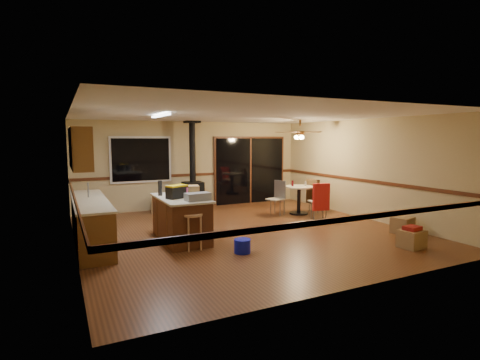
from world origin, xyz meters
TOP-DOWN VIEW (x-y plane):
  - floor at (0.00, 0.00)m, footprint 7.00×7.00m
  - ceiling at (0.00, 0.00)m, footprint 7.00×7.00m
  - wall_back at (0.00, 3.50)m, footprint 7.00×0.00m
  - wall_front at (0.00, -3.50)m, footprint 7.00×0.00m
  - wall_left at (-3.50, 0.00)m, footprint 0.00×7.00m
  - wall_right at (3.50, 0.00)m, footprint 0.00×7.00m
  - chair_rail at (0.00, 0.00)m, footprint 7.00×7.00m
  - window at (-1.60, 3.45)m, footprint 1.72×0.10m
  - sliding_door at (1.90, 3.45)m, footprint 2.52×0.10m
  - lower_cabinets at (-3.20, 0.50)m, footprint 0.60×3.00m
  - countertop at (-3.20, 0.50)m, footprint 0.64×3.04m
  - upper_cabinets at (-3.33, 0.70)m, footprint 0.35×2.00m
  - kitchen_island at (-1.50, 0.00)m, footprint 0.88×1.68m
  - wood_stove at (-0.20, 3.05)m, footprint 0.55×0.50m
  - ceiling_fan at (2.26, 1.19)m, footprint 0.24×0.24m
  - fluorescent_strip at (-1.80, 0.30)m, footprint 0.10×1.20m
  - toolbox_grey at (-1.32, -0.55)m, footprint 0.49×0.30m
  - toolbox_black at (-1.60, -0.10)m, footprint 0.47×0.37m
  - toolbox_yellow_lid at (-1.60, -0.10)m, footprint 0.46×0.37m
  - box_on_island at (-1.18, 0.13)m, footprint 0.29×0.35m
  - bottle_dark at (-1.82, 0.40)m, footprint 0.11×0.11m
  - bottle_pink at (-1.40, -0.10)m, footprint 0.09×0.09m
  - bottle_white at (-1.63, 0.57)m, footprint 0.08×0.08m
  - bar_stool at (-1.50, -0.74)m, footprint 0.44×0.44m
  - blue_bucket at (-0.75, -1.34)m, footprint 0.34×0.34m
  - dining_table at (2.26, 1.19)m, footprint 0.81×0.81m
  - glass_red at (2.11, 1.29)m, footprint 0.07×0.07m
  - glass_cream at (2.44, 1.14)m, footprint 0.06×0.06m
  - chair_left at (1.66, 1.32)m, footprint 0.51×0.50m
  - chair_near at (2.32, 0.31)m, footprint 0.51×0.54m
  - chair_right at (2.77, 1.22)m, footprint 0.51×0.47m
  - box_under_window at (-1.16, 3.10)m, footprint 0.58×0.51m
  - box_corner_a at (2.34, -2.46)m, footprint 0.49×0.43m
  - box_corner_b at (3.10, -1.59)m, footprint 0.53×0.49m
  - box_small_red at (2.34, -2.46)m, footprint 0.32×0.28m

SIDE VIEW (x-z plane):
  - floor at x=0.00m, z-range 0.00..0.00m
  - blue_bucket at x=-0.75m, z-range 0.00..0.25m
  - box_corner_a at x=2.34m, z-range 0.00..0.34m
  - box_corner_b at x=3.10m, z-range 0.00..0.36m
  - box_under_window at x=-1.16m, z-range 0.00..0.40m
  - bar_stool at x=-1.50m, z-range 0.00..0.69m
  - box_small_red at x=2.34m, z-range 0.34..0.42m
  - lower_cabinets at x=-3.20m, z-range 0.00..0.86m
  - kitchen_island at x=-1.50m, z-range 0.00..0.90m
  - dining_table at x=2.26m, z-range 0.14..0.92m
  - chair_left at x=1.66m, z-range 0.33..0.85m
  - chair_near at x=2.32m, z-range 0.25..0.95m
  - chair_right at x=2.77m, z-range 0.25..0.95m
  - wood_stove at x=-0.20m, z-range -0.53..1.99m
  - glass_cream at x=2.44m, z-range 0.78..0.91m
  - glass_red at x=2.11m, z-range 0.78..0.94m
  - countertop at x=-3.20m, z-range 0.86..0.90m
  - toolbox_grey at x=-1.32m, z-range 0.90..1.05m
  - bottle_white at x=-1.63m, z-range 0.90..1.09m
  - chair_rail at x=0.00m, z-range 0.96..1.04m
  - bottle_pink at x=-1.40m, z-range 0.90..1.11m
  - box_on_island at x=-1.18m, z-range 0.90..1.11m
  - toolbox_black at x=-1.60m, z-range 0.90..1.13m
  - sliding_door at x=1.90m, z-range 0.00..2.10m
  - bottle_dark at x=-1.82m, z-range 0.90..1.21m
  - toolbox_yellow_lid at x=-1.60m, z-range 1.13..1.16m
  - wall_back at x=0.00m, z-range -2.20..4.80m
  - wall_front at x=0.00m, z-range -2.20..4.80m
  - wall_left at x=-3.50m, z-range -2.20..4.80m
  - wall_right at x=3.50m, z-range -2.20..4.80m
  - window at x=-1.60m, z-range 0.84..2.16m
  - upper_cabinets at x=-3.33m, z-range 1.50..2.30m
  - ceiling_fan at x=2.26m, z-range 1.94..2.49m
  - fluorescent_strip at x=-1.80m, z-range 2.54..2.58m
  - ceiling at x=0.00m, z-range 2.60..2.60m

